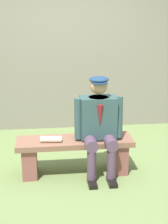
{
  "coord_description": "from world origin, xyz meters",
  "views": [
    {
      "loc": [
        0.35,
        3.89,
        2.01
      ],
      "look_at": [
        -0.12,
        0.0,
        0.81
      ],
      "focal_mm": 53.61,
      "sensor_mm": 36.0,
      "label": 1
    }
  ],
  "objects": [
    {
      "name": "ground_plane",
      "position": [
        0.0,
        0.0,
        0.0
      ],
      "size": [
        30.0,
        30.0,
        0.0
      ],
      "primitive_type": "plane",
      "color": "olive"
    },
    {
      "name": "seated_man",
      "position": [
        -0.29,
        0.06,
        0.69
      ],
      "size": [
        0.61,
        0.6,
        1.26
      ],
      "color": "#2E4848",
      "rests_on": "ground"
    },
    {
      "name": "bench",
      "position": [
        0.0,
        0.0,
        0.3
      ],
      "size": [
        1.46,
        0.41,
        0.46
      ],
      "color": "brown",
      "rests_on": "ground"
    },
    {
      "name": "stadium_wall",
      "position": [
        0.0,
        -1.86,
        1.14
      ],
      "size": [
        12.0,
        0.24,
        2.28
      ],
      "primitive_type": "cube",
      "color": "gray",
      "rests_on": "ground"
    },
    {
      "name": "rolled_magazine",
      "position": [
        0.3,
        0.07,
        0.5
      ],
      "size": [
        0.26,
        0.1,
        0.08
      ],
      "primitive_type": "cylinder",
      "rotation": [
        0.0,
        1.57,
        -0.09
      ],
      "color": "beige",
      "rests_on": "bench"
    }
  ]
}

